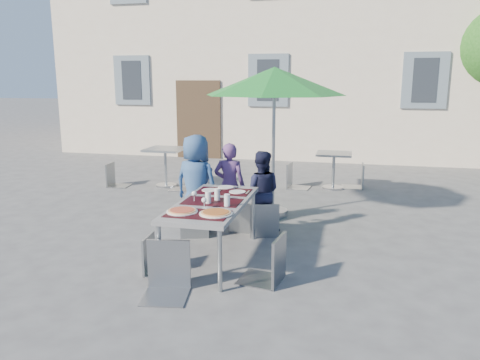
% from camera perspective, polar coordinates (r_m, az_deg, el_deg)
% --- Properties ---
extents(ground, '(90.00, 90.00, 0.00)m').
position_cam_1_polar(ground, '(6.16, -9.12, -9.16)').
color(ground, '#4B4B4D').
rests_on(ground, ground).
extents(building, '(13.60, 8.20, 11.10)m').
position_cam_1_polar(building, '(17.13, 6.06, 20.91)').
color(building, beige).
rests_on(building, ground).
extents(dining_table, '(0.80, 1.85, 0.76)m').
position_cam_1_polar(dining_table, '(5.77, -3.42, -3.19)').
color(dining_table, '#4F5055').
rests_on(dining_table, ground).
extents(pizza_near_left, '(0.35, 0.35, 0.03)m').
position_cam_1_polar(pizza_near_left, '(5.33, -7.08, -3.75)').
color(pizza_near_left, white).
rests_on(pizza_near_left, dining_table).
extents(pizza_near_right, '(0.37, 0.37, 0.03)m').
position_cam_1_polar(pizza_near_right, '(5.22, -2.97, -4.02)').
color(pizza_near_right, white).
rests_on(pizza_near_right, dining_table).
extents(glassware, '(0.52, 0.46, 0.15)m').
position_cam_1_polar(glassware, '(5.65, -3.23, -2.13)').
color(glassware, silver).
rests_on(glassware, dining_table).
extents(place_settings, '(0.64, 0.45, 0.01)m').
position_cam_1_polar(place_settings, '(6.33, -1.89, -1.18)').
color(place_settings, white).
rests_on(place_settings, dining_table).
extents(child_0, '(0.79, 0.61, 1.44)m').
position_cam_1_polar(child_0, '(6.93, -5.36, -0.39)').
color(child_0, '#2F4F81').
rests_on(child_0, ground).
extents(child_1, '(0.50, 0.35, 1.30)m').
position_cam_1_polar(child_1, '(7.09, -1.30, -0.65)').
color(child_1, '#5F3975').
rests_on(child_1, ground).
extents(child_2, '(0.63, 0.41, 1.22)m').
position_cam_1_polar(child_2, '(6.83, 2.53, -1.50)').
color(child_2, '#171A34').
rests_on(child_2, ground).
extents(chair_0, '(0.51, 0.52, 0.92)m').
position_cam_1_polar(chair_0, '(6.69, -5.62, -2.50)').
color(chair_0, gray).
rests_on(chair_0, ground).
extents(chair_1, '(0.40, 0.40, 0.88)m').
position_cam_1_polar(chair_1, '(6.89, 0.45, -2.23)').
color(chair_1, gray).
rests_on(chair_1, ground).
extents(chair_2, '(0.51, 0.52, 0.94)m').
position_cam_1_polar(chair_2, '(6.71, 2.98, -2.29)').
color(chair_2, gray).
rests_on(chair_2, ground).
extents(chair_3, '(0.40, 0.39, 0.84)m').
position_cam_1_polar(chair_3, '(5.53, -10.31, -6.35)').
color(chair_3, '#8E9599').
rests_on(chair_3, ground).
extents(chair_4, '(0.52, 0.52, 1.03)m').
position_cam_1_polar(chair_4, '(5.16, 3.70, -6.12)').
color(chair_4, gray).
rests_on(chair_4, ground).
extents(chair_5, '(0.53, 0.54, 1.05)m').
position_cam_1_polar(chair_5, '(4.94, -9.05, -6.92)').
color(chair_5, gray).
rests_on(chair_5, ground).
extents(patio_umbrella, '(2.25, 2.25, 2.42)m').
position_cam_1_polar(patio_umbrella, '(7.55, 4.22, 11.73)').
color(patio_umbrella, '#A6A7AD').
rests_on(patio_umbrella, ground).
extents(cafe_table_0, '(0.76, 0.76, 0.82)m').
position_cam_1_polar(cafe_table_0, '(9.94, -9.08, 2.53)').
color(cafe_table_0, '#A6A7AD').
rests_on(cafe_table_0, ground).
extents(bg_chair_l_0, '(0.45, 0.44, 0.94)m').
position_cam_1_polar(bg_chair_l_0, '(10.21, -15.11, 2.30)').
color(bg_chair_l_0, gray).
rests_on(bg_chair_l_0, ground).
extents(bg_chair_r_0, '(0.51, 0.51, 0.95)m').
position_cam_1_polar(bg_chair_r_0, '(9.59, -6.91, 2.06)').
color(bg_chair_r_0, '#92969D').
rests_on(bg_chair_r_0, ground).
extents(cafe_table_1, '(0.70, 0.70, 0.75)m').
position_cam_1_polar(cafe_table_1, '(9.82, 11.35, 1.91)').
color(cafe_table_1, '#A6A7AD').
rests_on(cafe_table_1, ground).
extents(bg_chair_l_1, '(0.49, 0.49, 0.99)m').
position_cam_1_polar(bg_chair_l_1, '(9.75, 6.68, 2.40)').
color(bg_chair_l_1, gray).
rests_on(bg_chair_l_1, ground).
extents(bg_chair_r_1, '(0.45, 0.44, 0.97)m').
position_cam_1_polar(bg_chair_r_1, '(10.00, 14.24, 2.28)').
color(bg_chair_r_1, gray).
rests_on(bg_chair_r_1, ground).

